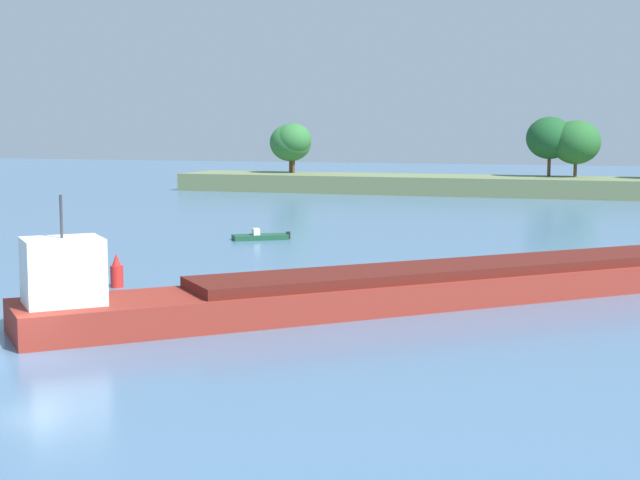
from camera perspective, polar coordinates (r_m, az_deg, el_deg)
ground_plane at (r=37.84m, az=-17.38°, el=-6.84°), size 400.00×400.00×0.00m
treeline_island at (r=126.64m, az=8.92°, el=4.13°), size 76.95×11.38×10.25m
fishing_skiff at (r=73.99m, az=-3.67°, el=0.21°), size 4.54×3.81×0.89m
cargo_barge at (r=47.44m, az=7.00°, el=-2.63°), size 34.07×32.74×5.99m
channel_buoy_red at (r=52.85m, az=-12.28°, el=-1.96°), size 0.70×0.70×1.90m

